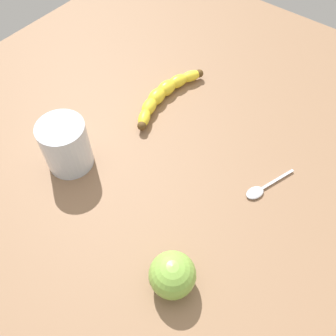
% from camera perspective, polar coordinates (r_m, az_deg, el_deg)
% --- Properties ---
extents(wooden_tabletop, '(1.20, 1.20, 0.03)m').
position_cam_1_polar(wooden_tabletop, '(0.72, 2.44, 0.15)').
color(wooden_tabletop, '#8B6649').
rests_on(wooden_tabletop, ground).
extents(banana, '(0.06, 0.22, 0.03)m').
position_cam_1_polar(banana, '(0.82, -0.56, 11.51)').
color(banana, yellow).
rests_on(banana, wooden_tabletop).
extents(smoothie_glass, '(0.09, 0.09, 0.10)m').
position_cam_1_polar(smoothie_glass, '(0.70, -15.60, 3.25)').
color(smoothie_glass, silver).
rests_on(smoothie_glass, wooden_tabletop).
extents(green_apple_fruit, '(0.07, 0.07, 0.07)m').
position_cam_1_polar(green_apple_fruit, '(0.57, 0.69, -16.34)').
color(green_apple_fruit, '#84B747').
rests_on(green_apple_fruit, wooden_tabletop).
extents(teaspoon, '(0.05, 0.11, 0.01)m').
position_cam_1_polar(teaspoon, '(0.69, 13.85, -3.52)').
color(teaspoon, silver).
rests_on(teaspoon, wooden_tabletop).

